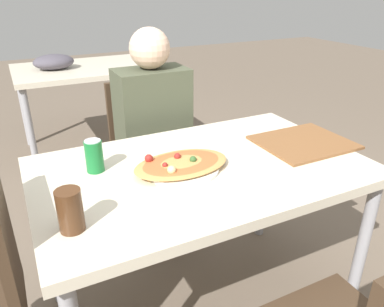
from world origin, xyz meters
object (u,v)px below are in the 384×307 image
Objects in this scene: pizza_main at (181,165)px; dining_table at (202,182)px; chair_far_seated at (148,151)px; drink_glass at (70,210)px; person_seated at (154,125)px; soda_can at (94,156)px.

dining_table is at bearing -3.77° from pizza_main.
drink_glass is (-0.57, -0.93, 0.31)m from chair_far_seated.
person_seated reaches higher than dining_table.
chair_far_seated is 0.75× the size of person_seated.
soda_can is at bearing 66.55° from drink_glass.
dining_table is at bearing 20.50° from drink_glass.
soda_can is 0.37m from drink_glass.
dining_table is 10.26× the size of soda_can.
pizza_main is at bearing 78.51° from person_seated.
soda_can is at bearing 54.63° from chair_far_seated.
dining_table is 0.75m from chair_far_seated.
person_seated reaches higher than drink_glass.
drink_glass reaches higher than soda_can.
person_seated is 3.14× the size of pizza_main.
dining_table is at bearing 86.60° from person_seated.
dining_table is 1.06× the size of person_seated.
dining_table is 9.87× the size of drink_glass.
soda_can reaches higher than pizza_main.
chair_far_seated is (0.04, 0.73, -0.17)m from dining_table.
chair_far_seated is 7.20× the size of soda_can.
soda_can is (-0.42, -0.47, 0.10)m from person_seated.
dining_table is 0.13m from pizza_main.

